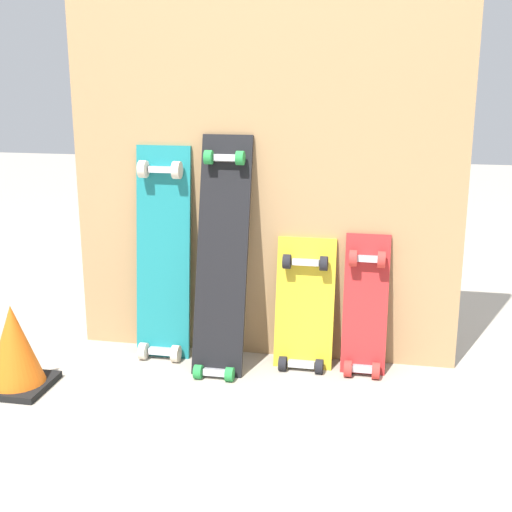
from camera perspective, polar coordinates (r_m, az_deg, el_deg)
The scene contains 7 objects.
ground_plane at distance 2.76m, azimuth 0.28°, elevation -8.34°, with size 12.00×12.00×0.00m, color #A89E8E.
plywood_wall_panel at distance 2.62m, azimuth 0.60°, elevation 8.43°, with size 1.48×0.04×1.59m, color tan.
skateboard_teal at distance 2.71m, azimuth -7.60°, elevation -0.44°, with size 0.21×0.18×0.88m.
skateboard_black at distance 2.57m, azimuth -2.83°, elevation -0.77°, with size 0.19×0.30×0.94m.
skateboard_yellow at distance 2.64m, azimuth 3.95°, elevation -4.63°, with size 0.22×0.17×0.56m.
skateboard_red at distance 2.61m, azimuth 8.86°, elevation -4.65°, with size 0.16×0.18×0.58m.
traffic_cone at distance 2.60m, azimuth -19.11°, elevation -7.11°, with size 0.23×0.23×0.31m.
Camera 1 is at (0.48, -2.49, 1.10)m, focal length 49.11 mm.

